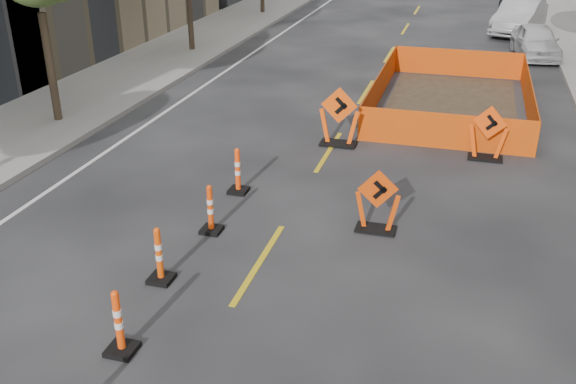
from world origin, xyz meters
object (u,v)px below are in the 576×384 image
(channelizer_6, at_px, (238,171))
(channelizer_5, at_px, (210,209))
(channelizer_4, at_px, (159,255))
(channelizer_3, at_px, (118,322))
(parked_car_mid, at_px, (519,17))
(chevron_sign_center, at_px, (377,201))
(chevron_sign_left, at_px, (339,117))
(chevron_sign_right, at_px, (488,133))
(parked_car_near, at_px, (536,41))

(channelizer_6, bearing_deg, channelizer_5, -86.34)
(channelizer_4, xyz_separation_m, channelizer_5, (0.17, 1.98, -0.01))
(channelizer_3, distance_m, parked_car_mid, 28.13)
(channelizer_4, height_order, channelizer_5, channelizer_4)
(chevron_sign_center, relative_size, parked_car_mid, 0.28)
(channelizer_5, bearing_deg, chevron_sign_left, 75.29)
(chevron_sign_center, xyz_separation_m, chevron_sign_right, (2.16, 4.71, 0.05))
(channelizer_6, distance_m, chevron_sign_right, 6.68)
(chevron_sign_center, distance_m, parked_car_mid, 22.68)
(chevron_sign_right, xyz_separation_m, parked_car_near, (1.90, 12.56, -0.05))
(channelizer_3, height_order, chevron_sign_left, chevron_sign_left)
(channelizer_3, height_order, parked_car_mid, parked_car_mid)
(channelizer_3, bearing_deg, channelizer_6, 92.57)
(channelizer_4, height_order, chevron_sign_right, chevron_sign_right)
(chevron_sign_center, bearing_deg, parked_car_near, 61.71)
(parked_car_mid, bearing_deg, channelizer_5, -91.56)
(chevron_sign_center, bearing_deg, parked_car_mid, 65.88)
(channelizer_3, relative_size, chevron_sign_center, 0.80)
(chevron_sign_left, bearing_deg, parked_car_near, 64.34)
(chevron_sign_left, bearing_deg, chevron_sign_center, -69.94)
(channelizer_5, xyz_separation_m, channelizer_6, (-0.13, 1.98, 0.02))
(channelizer_3, relative_size, channelizer_4, 1.02)
(parked_car_near, bearing_deg, channelizer_4, -117.70)
(channelizer_5, relative_size, chevron_sign_left, 0.64)
(channelizer_3, bearing_deg, parked_car_mid, 76.23)
(chevron_sign_left, height_order, chevron_sign_center, chevron_sign_left)
(parked_car_near, distance_m, parked_car_mid, 5.14)
(channelizer_6, bearing_deg, channelizer_3, -87.43)
(channelizer_4, relative_size, chevron_sign_center, 0.78)
(channelizer_3, xyz_separation_m, channelizer_5, (-0.14, 3.95, -0.02))
(parked_car_near, relative_size, parked_car_mid, 0.81)
(parked_car_mid, bearing_deg, chevron_sign_right, -79.82)
(channelizer_4, height_order, chevron_sign_left, chevron_sign_left)
(channelizer_3, distance_m, chevron_sign_right, 11.00)
(channelizer_3, xyz_separation_m, chevron_sign_right, (5.28, 9.65, 0.18))
(channelizer_5, relative_size, parked_car_near, 0.26)
(channelizer_3, xyz_separation_m, chevron_sign_center, (3.13, 4.93, 0.14))
(channelizer_3, distance_m, chevron_sign_center, 5.84)
(chevron_sign_center, xyz_separation_m, parked_car_near, (4.06, 17.27, -0.00))
(chevron_sign_right, xyz_separation_m, parked_car_mid, (1.41, 17.68, 0.09))
(channelizer_4, relative_size, parked_car_near, 0.27)
(channelizer_4, distance_m, channelizer_6, 3.95)
(channelizer_3, relative_size, parked_car_near, 0.27)
(channelizer_4, height_order, chevron_sign_center, chevron_sign_center)
(channelizer_4, xyz_separation_m, chevron_sign_center, (3.44, 2.96, 0.15))
(chevron_sign_center, height_order, chevron_sign_right, chevron_sign_right)
(channelizer_6, bearing_deg, parked_car_near, 65.40)
(chevron_sign_left, height_order, parked_car_near, chevron_sign_left)
(channelizer_5, distance_m, parked_car_mid, 24.35)
(channelizer_5, bearing_deg, channelizer_3, -87.98)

